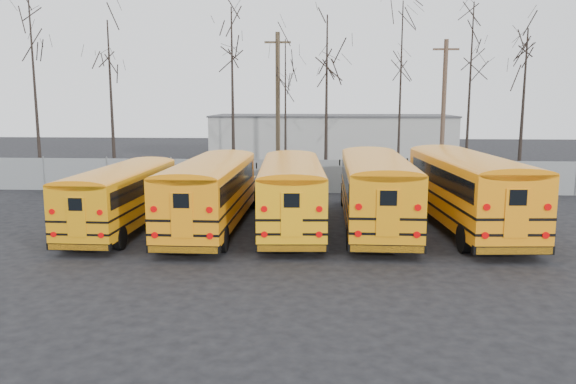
# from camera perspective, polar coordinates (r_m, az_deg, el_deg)

# --- Properties ---
(ground) EXTENTS (120.00, 120.00, 0.00)m
(ground) POSITION_cam_1_polar(r_m,az_deg,el_deg) (22.13, 0.28, -5.16)
(ground) COLOR black
(ground) RESTS_ON ground
(fence) EXTENTS (40.00, 0.04, 2.00)m
(fence) POSITION_cam_1_polar(r_m,az_deg,el_deg) (33.72, 1.48, 1.61)
(fence) COLOR gray
(fence) RESTS_ON ground
(distant_building) EXTENTS (22.00, 8.00, 4.00)m
(distant_building) POSITION_cam_1_polar(r_m,az_deg,el_deg) (53.51, 4.45, 5.54)
(distant_building) COLOR #A1A19C
(distant_building) RESTS_ON ground
(bus_a) EXTENTS (2.47, 10.11, 2.82)m
(bus_a) POSITION_cam_1_polar(r_m,az_deg,el_deg) (24.97, -16.41, -0.01)
(bus_a) COLOR black
(bus_a) RESTS_ON ground
(bus_b) EXTENTS (2.63, 11.21, 3.13)m
(bus_b) POSITION_cam_1_polar(r_m,az_deg,el_deg) (24.15, -7.80, 0.42)
(bus_b) COLOR black
(bus_b) RESTS_ON ground
(bus_c) EXTENTS (3.20, 11.18, 3.09)m
(bus_c) POSITION_cam_1_polar(r_m,az_deg,el_deg) (24.09, 0.34, 0.43)
(bus_c) COLOR black
(bus_c) RESTS_ON ground
(bus_d) EXTENTS (2.74, 11.66, 3.26)m
(bus_d) POSITION_cam_1_polar(r_m,az_deg,el_deg) (24.44, 8.87, 0.68)
(bus_d) COLOR black
(bus_d) RESTS_ON ground
(bus_e) EXTENTS (3.62, 12.14, 3.35)m
(bus_e) POSITION_cam_1_polar(r_m,az_deg,el_deg) (25.21, 17.63, 0.74)
(bus_e) COLOR black
(bus_e) RESTS_ON ground
(utility_pole_left) EXTENTS (1.79, 0.31, 10.02)m
(utility_pole_left) POSITION_cam_1_polar(r_m,az_deg,el_deg) (38.82, -1.04, 8.78)
(utility_pole_left) COLOR #483A29
(utility_pole_left) RESTS_ON ground
(utility_pole_right) EXTENTS (1.66, 0.29, 9.33)m
(utility_pole_right) POSITION_cam_1_polar(r_m,az_deg,el_deg) (37.94, 15.50, 7.89)
(utility_pole_right) COLOR brown
(utility_pole_right) RESTS_ON ground
(tree_0) EXTENTS (0.26, 0.26, 12.06)m
(tree_0) POSITION_cam_1_polar(r_m,az_deg,el_deg) (40.32, -24.31, 9.24)
(tree_0) COLOR black
(tree_0) RESTS_ON ground
(tree_1) EXTENTS (0.26, 0.26, 10.93)m
(tree_1) POSITION_cam_1_polar(r_m,az_deg,el_deg) (41.62, -17.52, 8.83)
(tree_1) COLOR black
(tree_1) RESTS_ON ground
(tree_2) EXTENTS (0.26, 0.26, 11.76)m
(tree_2) POSITION_cam_1_polar(r_m,az_deg,el_deg) (39.67, -5.65, 9.80)
(tree_2) COLOR black
(tree_2) RESTS_ON ground
(tree_3) EXTENTS (0.26, 0.26, 9.57)m
(tree_3) POSITION_cam_1_polar(r_m,az_deg,el_deg) (38.80, -0.26, 8.24)
(tree_3) COLOR black
(tree_3) RESTS_ON ground
(tree_4) EXTENTS (0.26, 0.26, 10.67)m
(tree_4) POSITION_cam_1_polar(r_m,az_deg,el_deg) (35.54, 3.92, 9.00)
(tree_4) COLOR black
(tree_4) RESTS_ON ground
(tree_5) EXTENTS (0.26, 0.26, 11.65)m
(tree_5) POSITION_cam_1_polar(r_m,az_deg,el_deg) (37.14, 11.32, 9.62)
(tree_5) COLOR black
(tree_5) RESTS_ON ground
(tree_6) EXTENTS (0.26, 0.26, 11.72)m
(tree_6) POSITION_cam_1_polar(r_m,az_deg,el_deg) (39.08, 17.94, 9.38)
(tree_6) COLOR black
(tree_6) RESTS_ON ground
(tree_7) EXTENTS (0.26, 0.26, 10.06)m
(tree_7) POSITION_cam_1_polar(r_m,az_deg,el_deg) (40.15, 22.75, 7.91)
(tree_7) COLOR black
(tree_7) RESTS_ON ground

